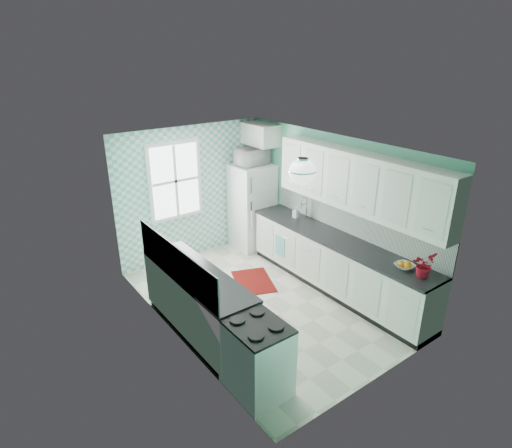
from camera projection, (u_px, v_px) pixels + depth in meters
floor at (263, 302)px, 6.86m from camera, size 3.00×4.40×0.02m
ceiling at (264, 146)px, 5.89m from camera, size 3.00×4.40×0.02m
wall_back at (192, 192)px, 8.02m from camera, size 3.00×0.02×2.50m
wall_front at (384, 293)px, 4.73m from camera, size 3.00×0.02×2.50m
wall_left at (171, 257)px, 5.55m from camera, size 0.02×4.40×2.50m
wall_right at (334, 209)px, 7.20m from camera, size 0.02×4.40×2.50m
accent_wall at (193, 193)px, 8.00m from camera, size 3.00×0.01×2.50m
window at (175, 181)px, 7.68m from camera, size 1.04×0.05×1.44m
backsplash_right at (351, 219)px, 6.91m from camera, size 0.02×3.60×0.51m
backsplash_left at (175, 263)px, 5.53m from camera, size 0.02×2.15×0.51m
upper_cabinets_right at (358, 182)px, 6.41m from camera, size 0.33×3.20×0.90m
upper_cabinet_fridge at (260, 134)px, 8.07m from camera, size 0.40×0.74×0.40m
ceiling_light at (302, 172)px, 5.37m from camera, size 0.34×0.34×0.35m
base_cabinets_right at (335, 265)px, 7.04m from camera, size 0.60×3.60×0.90m
countertop_right at (337, 239)px, 6.85m from camera, size 0.63×3.60×0.04m
base_cabinets_left at (198, 304)px, 5.97m from camera, size 0.60×2.15×0.90m
countertop_left at (197, 274)px, 5.80m from camera, size 0.63×2.15×0.04m
fridge at (252, 206)px, 8.49m from camera, size 0.74×0.73×1.70m
stove at (257, 356)px, 4.93m from camera, size 0.60×0.75×0.90m
sink at (298, 221)px, 7.58m from camera, size 0.56×0.47×0.53m
rug at (253, 281)px, 7.43m from camera, size 0.89×1.04×0.01m
dish_towel at (280, 246)px, 7.65m from camera, size 0.10×0.24×0.38m
fruit_bowl at (404, 266)px, 5.91m from camera, size 0.27×0.27×0.06m
potted_plant at (424, 265)px, 5.65m from camera, size 0.36×0.33×0.34m
soap_bottle at (296, 212)px, 7.64m from camera, size 0.11×0.11×0.21m
microwave at (252, 156)px, 8.10m from camera, size 0.61×0.43×0.33m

